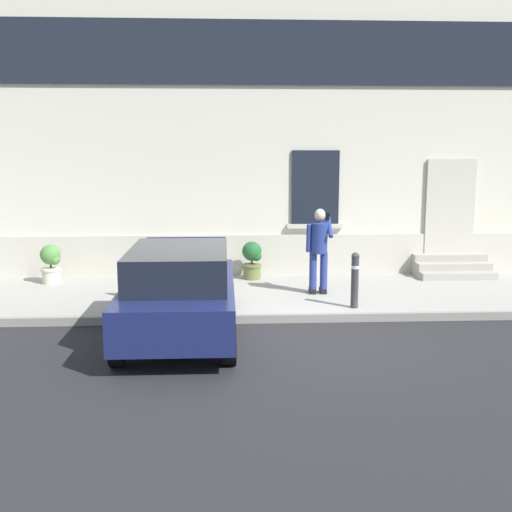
{
  "coord_description": "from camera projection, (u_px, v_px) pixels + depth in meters",
  "views": [
    {
      "loc": [
        -1.02,
        -9.81,
        3.03
      ],
      "look_at": [
        -0.44,
        1.6,
        1.1
      ],
      "focal_mm": 43.66,
      "sensor_mm": 36.0,
      "label": 1
    }
  ],
  "objects": [
    {
      "name": "ground_plane",
      "position": [
        287.0,
        338.0,
        10.22
      ],
      "size": [
        80.0,
        80.0,
        0.0
      ],
      "primitive_type": "plane",
      "color": "#232326"
    },
    {
      "name": "bollard_near_person",
      "position": [
        355.0,
        278.0,
        11.5
      ],
      "size": [
        0.15,
        0.15,
        1.04
      ],
      "color": "#333338",
      "rests_on": "sidewalk"
    },
    {
      "name": "entrance_stoop",
      "position": [
        452.0,
        268.0,
        14.54
      ],
      "size": [
        1.73,
        0.96,
        0.48
      ],
      "color": "#9E998E",
      "rests_on": "sidewalk"
    },
    {
      "name": "building_facade",
      "position": [
        267.0,
        121.0,
        14.8
      ],
      "size": [
        24.0,
        1.52,
        7.5
      ],
      "color": "beige",
      "rests_on": "ground"
    },
    {
      "name": "hatchback_car_navy",
      "position": [
        180.0,
        290.0,
        10.15
      ],
      "size": [
        1.8,
        4.07,
        1.5
      ],
      "color": "#161E4C",
      "rests_on": "ground"
    },
    {
      "name": "curb_edge",
      "position": [
        282.0,
        318.0,
        11.13
      ],
      "size": [
        24.0,
        0.12,
        0.15
      ],
      "primitive_type": "cube",
      "color": "gray",
      "rests_on": "ground"
    },
    {
      "name": "sidewalk",
      "position": [
        274.0,
        295.0,
        12.96
      ],
      "size": [
        24.0,
        3.6,
        0.15
      ],
      "primitive_type": "cube",
      "color": "#99968E",
      "rests_on": "ground"
    },
    {
      "name": "planter_cream",
      "position": [
        51.0,
        263.0,
        13.65
      ],
      "size": [
        0.44,
        0.44,
        0.86
      ],
      "color": "beige",
      "rests_on": "sidewalk"
    },
    {
      "name": "planter_olive",
      "position": [
        252.0,
        259.0,
        14.12
      ],
      "size": [
        0.44,
        0.44,
        0.86
      ],
      "color": "#606B38",
      "rests_on": "sidewalk"
    },
    {
      "name": "planter_charcoal",
      "position": [
        154.0,
        260.0,
        14.04
      ],
      "size": [
        0.44,
        0.44,
        0.86
      ],
      "color": "#2D2D30",
      "rests_on": "sidewalk"
    },
    {
      "name": "person_on_phone",
      "position": [
        319.0,
        246.0,
        12.53
      ],
      "size": [
        0.51,
        0.48,
        1.75
      ],
      "rotation": [
        0.0,
        0.0,
        -0.29
      ],
      "color": "navy",
      "rests_on": "sidewalk"
    }
  ]
}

